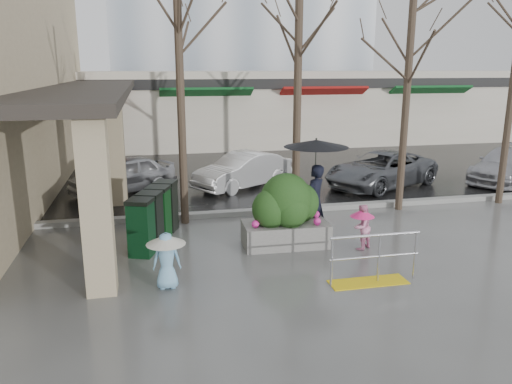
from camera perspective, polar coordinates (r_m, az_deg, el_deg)
name	(u,v)px	position (r m, az deg, el deg)	size (l,w,h in m)	color
ground	(290,265)	(11.08, 3.88, -8.37)	(120.00, 120.00, 0.00)	#51514F
street_asphalt	(194,135)	(32.23, -7.09, 6.47)	(120.00, 36.00, 0.01)	black
curb	(252,212)	(14.72, -0.44, -2.28)	(120.00, 0.30, 0.15)	gray
canopy_slab	(87,86)	(17.93, -18.77, 11.45)	(2.80, 18.00, 0.25)	#2D2823
pillar_front	(96,205)	(9.69, -17.80, -1.40)	(0.55, 0.55, 3.50)	tan
pillar_back	(115,150)	(16.04, -15.79, 4.69)	(0.55, 0.55, 3.50)	tan
storefront_row	(236,108)	(28.30, -2.33, 9.61)	(34.00, 6.74, 4.00)	beige
handrail	(372,265)	(10.36, 13.11, -8.12)	(1.90, 0.50, 1.03)	yellow
tree_west	(178,32)	(13.48, -8.87, 17.59)	(3.20, 3.20, 6.80)	#382B21
tree_midwest	(299,28)	(14.07, 4.92, 18.16)	(3.20, 3.20, 7.00)	#382B21
tree_mideast	(410,44)	(15.34, 17.23, 15.86)	(3.20, 3.20, 6.50)	#382B21
woman	(315,175)	(12.55, 6.79, 1.92)	(1.62, 1.62, 2.54)	black
child_pink	(362,224)	(12.08, 12.00, -3.61)	(0.67, 0.63, 1.09)	pink
child_blue	(166,254)	(9.89, -10.21, -6.98)	(0.77, 0.77, 1.14)	#7AB4DA
planter	(286,211)	(12.03, 3.45, -2.20)	(2.08, 1.21, 1.79)	slate
news_boxes	(155,216)	(12.53, -11.52, -2.69)	(1.33, 2.44, 1.34)	black
car_a	(123,175)	(17.75, -15.00, 1.92)	(1.49, 3.70, 1.26)	#A6A6AA
car_b	(243,170)	(17.87, -1.49, 2.49)	(1.33, 3.82, 1.26)	white
car_c	(381,169)	(18.59, 14.11, 2.52)	(2.09, 4.53, 1.26)	#5A5D61
car_d	(507,165)	(21.12, 26.75, 2.78)	(1.77, 4.34, 1.26)	#A9A8AD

